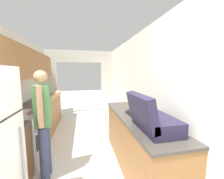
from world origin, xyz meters
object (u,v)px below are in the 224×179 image
Objects in this scene: book_stack at (133,113)px; range_oven at (22,139)px; person at (43,122)px; suitcase at (151,118)px.

range_oven is at bearing 168.56° from book_stack.
range_oven is 0.79m from person.
book_stack is at bearing -90.82° from person.
book_stack is (1.46, 0.04, 0.04)m from person.
suitcase reaches higher than book_stack.
person is 2.50× the size of suitcase.
person is (0.50, -0.44, 0.44)m from range_oven.
range_oven is at bearing 46.35° from person.
suitcase is 0.71m from book_stack.
book_stack is at bearing -11.44° from range_oven.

